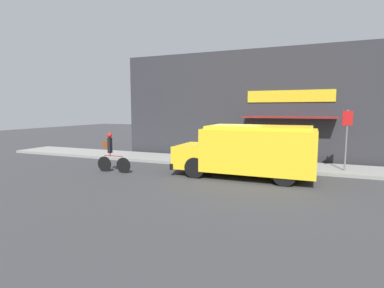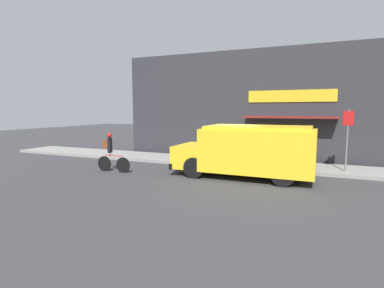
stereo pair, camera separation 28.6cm
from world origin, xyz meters
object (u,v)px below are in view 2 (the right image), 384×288
(cyclist, at_px, (111,153))
(trash_bin, at_px, (234,152))
(school_bus, at_px, (249,150))
(stop_sign_post, at_px, (348,130))

(cyclist, bearing_deg, trash_bin, 39.88)
(school_bus, relative_size, trash_bin, 6.09)
(cyclist, relative_size, stop_sign_post, 0.67)
(school_bus, bearing_deg, cyclist, -166.94)
(school_bus, distance_m, cyclist, 5.95)
(cyclist, xyz_separation_m, stop_sign_post, (9.44, 3.37, 1.03))
(school_bus, xyz_separation_m, trash_bin, (-1.37, 2.69, -0.50))
(trash_bin, bearing_deg, school_bus, -63.06)
(school_bus, relative_size, cyclist, 3.23)
(stop_sign_post, distance_m, trash_bin, 5.21)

